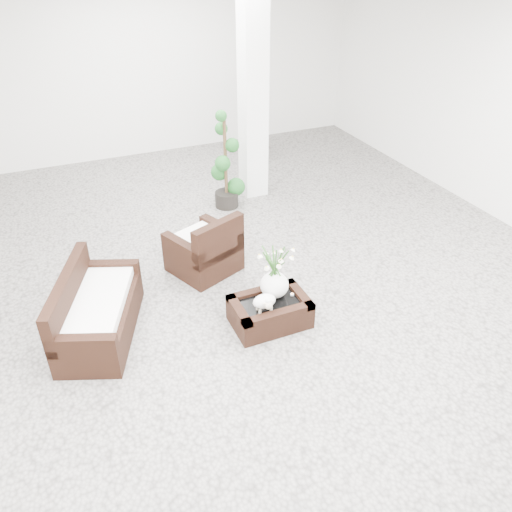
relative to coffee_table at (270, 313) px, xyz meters
name	(u,v)px	position (x,y,z in m)	size (l,w,h in m)	color
ground	(253,292)	(0.06, 0.66, -0.16)	(11.00, 11.00, 0.00)	gray
column	(253,94)	(1.26, 3.46, 1.59)	(0.40, 0.40, 3.50)	white
coffee_table	(270,313)	(0.00, 0.00, 0.00)	(0.90, 0.60, 0.31)	black
sheep_figurine	(264,302)	(-0.12, -0.10, 0.26)	(0.28, 0.23, 0.21)	white
planter_narcissus	(275,268)	(0.10, 0.10, 0.56)	(0.44, 0.44, 0.80)	white
tealight	(292,294)	(0.30, 0.02, 0.17)	(0.04, 0.04, 0.03)	white
armchair	(203,243)	(-0.35, 1.42, 0.28)	(0.81, 0.78, 0.87)	black
loveseat	(98,306)	(-1.88, 0.62, 0.25)	(1.51, 0.73, 0.81)	black
topiary	(225,161)	(0.62, 3.12, 0.67)	(0.44, 0.44, 1.65)	#17491A
shopper	(250,118)	(1.79, 4.84, 0.74)	(0.66, 0.43, 1.80)	navy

